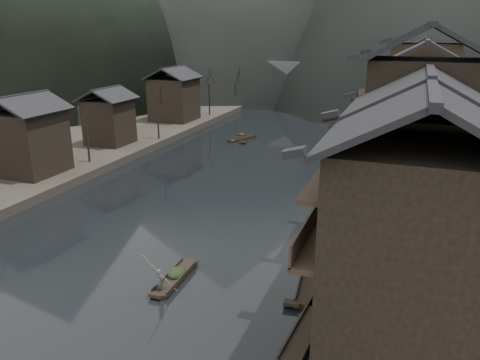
% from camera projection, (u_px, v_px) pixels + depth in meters
% --- Properties ---
extents(water, '(300.00, 300.00, 0.00)m').
position_uv_depth(water, '(154.00, 251.00, 34.24)').
color(water, black).
rests_on(water, ground).
extents(left_bank, '(40.00, 200.00, 1.20)m').
position_uv_depth(left_bank, '(95.00, 118.00, 81.30)').
color(left_bank, '#2D2823').
rests_on(left_bank, ground).
extents(stilt_houses, '(9.00, 67.60, 16.38)m').
position_uv_depth(stilt_houses, '(421.00, 103.00, 42.94)').
color(stilt_houses, black).
rests_on(stilt_houses, ground).
extents(left_houses, '(8.10, 53.20, 8.73)m').
position_uv_depth(left_houses, '(89.00, 113.00, 57.21)').
color(left_houses, black).
rests_on(left_houses, left_bank).
extents(bare_trees, '(3.83, 75.04, 7.65)m').
position_uv_depth(bare_trees, '(134.00, 104.00, 59.97)').
color(bare_trees, black).
rests_on(bare_trees, left_bank).
extents(moored_sampans, '(3.01, 73.87, 0.47)m').
position_uv_depth(moored_sampans, '(364.00, 167.00, 54.06)').
color(moored_sampans, black).
rests_on(moored_sampans, water).
extents(midriver_boats, '(13.86, 33.39, 0.45)m').
position_uv_depth(midriver_boats, '(313.00, 123.00, 79.24)').
color(midriver_boats, black).
rests_on(midriver_boats, water).
extents(stone_bridge, '(40.00, 6.00, 9.00)m').
position_uv_depth(stone_bridge, '(330.00, 81.00, 96.86)').
color(stone_bridge, '#4C4C4F').
rests_on(stone_bridge, ground).
extents(hero_sampan, '(1.21, 5.11, 0.44)m').
position_uv_depth(hero_sampan, '(175.00, 278.00, 30.17)').
color(hero_sampan, black).
rests_on(hero_sampan, water).
extents(cargo_heap, '(1.12, 1.47, 0.67)m').
position_uv_depth(cargo_heap, '(176.00, 268.00, 30.20)').
color(cargo_heap, black).
rests_on(cargo_heap, hero_sampan).
extents(boatman, '(0.65, 0.53, 1.53)m').
position_uv_depth(boatman, '(160.00, 277.00, 28.29)').
color(boatman, '#4F4E51').
rests_on(boatman, hero_sampan).
extents(bamboo_pole, '(1.44, 1.94, 3.44)m').
position_uv_depth(bamboo_pole, '(160.00, 240.00, 27.45)').
color(bamboo_pole, '#8C7A51').
rests_on(bamboo_pole, boatman).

